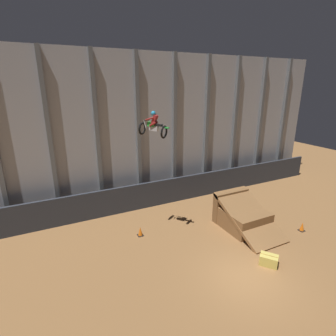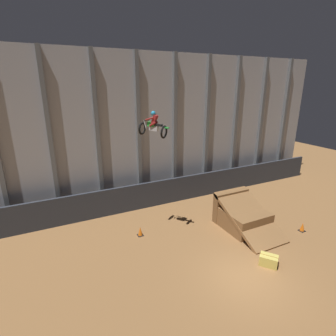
{
  "view_description": "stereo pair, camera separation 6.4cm",
  "coord_description": "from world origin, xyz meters",
  "px_view_note": "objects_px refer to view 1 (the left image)",
  "views": [
    {
      "loc": [
        -8.17,
        -7.79,
        9.07
      ],
      "look_at": [
        -1.44,
        5.76,
        4.24
      ],
      "focal_mm": 28.0,
      "sensor_mm": 36.0,
      "label": 1
    },
    {
      "loc": [
        -8.11,
        -7.81,
        9.07
      ],
      "look_at": [
        -1.44,
        5.76,
        4.24
      ],
      "focal_mm": 28.0,
      "sensor_mm": 36.0,
      "label": 2
    }
  ],
  "objects_px": {
    "rider_bike_solo": "(153,126)",
    "traffic_cone_near_ramp": "(140,232)",
    "traffic_cone_arena_edge": "(302,227)",
    "dirt_ramp": "(241,215)",
    "hay_bale_trackside": "(269,260)"
  },
  "relations": [
    {
      "from": "rider_bike_solo",
      "to": "traffic_cone_near_ramp",
      "type": "distance_m",
      "value": 6.63
    },
    {
      "from": "traffic_cone_arena_edge",
      "to": "dirt_ramp",
      "type": "bearing_deg",
      "value": 143.87
    },
    {
      "from": "traffic_cone_arena_edge",
      "to": "traffic_cone_near_ramp",
      "type": "bearing_deg",
      "value": 156.72
    },
    {
      "from": "traffic_cone_arena_edge",
      "to": "hay_bale_trackside",
      "type": "bearing_deg",
      "value": -161.63
    },
    {
      "from": "dirt_ramp",
      "to": "traffic_cone_arena_edge",
      "type": "xyz_separation_m",
      "value": [
        3.15,
        -2.3,
        -0.49
      ]
    },
    {
      "from": "dirt_ramp",
      "to": "rider_bike_solo",
      "type": "xyz_separation_m",
      "value": [
        -5.52,
        1.64,
        6.07
      ]
    },
    {
      "from": "traffic_cone_near_ramp",
      "to": "hay_bale_trackside",
      "type": "height_order",
      "value": "traffic_cone_near_ramp"
    },
    {
      "from": "hay_bale_trackside",
      "to": "dirt_ramp",
      "type": "bearing_deg",
      "value": 69.77
    },
    {
      "from": "traffic_cone_near_ramp",
      "to": "hay_bale_trackside",
      "type": "bearing_deg",
      "value": -48.17
    },
    {
      "from": "traffic_cone_near_ramp",
      "to": "dirt_ramp",
      "type": "bearing_deg",
      "value": -15.86
    },
    {
      "from": "dirt_ramp",
      "to": "traffic_cone_near_ramp",
      "type": "bearing_deg",
      "value": 164.14
    },
    {
      "from": "dirt_ramp",
      "to": "traffic_cone_arena_edge",
      "type": "bearing_deg",
      "value": -36.13
    },
    {
      "from": "rider_bike_solo",
      "to": "traffic_cone_arena_edge",
      "type": "xyz_separation_m",
      "value": [
        8.67,
        -3.94,
        -6.56
      ]
    },
    {
      "from": "rider_bike_solo",
      "to": "dirt_ramp",
      "type": "bearing_deg",
      "value": -54.62
    },
    {
      "from": "traffic_cone_near_ramp",
      "to": "traffic_cone_arena_edge",
      "type": "distance_m",
      "value": 10.45
    }
  ]
}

